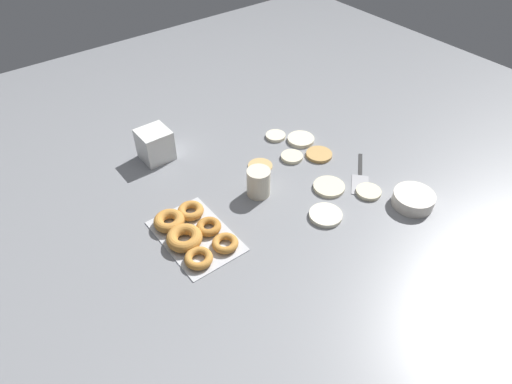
{
  "coord_description": "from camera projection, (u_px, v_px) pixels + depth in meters",
  "views": [
    {
      "loc": [
        0.93,
        -0.83,
        1.07
      ],
      "look_at": [
        0.02,
        -0.13,
        0.04
      ],
      "focal_mm": 32.0,
      "sensor_mm": 36.0,
      "label": 1
    }
  ],
  "objects": [
    {
      "name": "donut_tray",
      "position": [
        191.0,
        233.0,
        1.44
      ],
      "size": [
        0.3,
        0.2,
        0.04
      ],
      "color": "silver",
      "rests_on": "ground_plane"
    },
    {
      "name": "spatula",
      "position": [
        360.0,
        180.0,
        1.65
      ],
      "size": [
        0.19,
        0.2,
        0.01
      ],
      "rotation": [
        0.0,
        0.0,
        5.45
      ],
      "color": "black",
      "rests_on": "ground_plane"
    },
    {
      "name": "pancake_6",
      "position": [
        301.0,
        139.0,
        1.84
      ],
      "size": [
        0.11,
        0.11,
        0.01
      ],
      "primitive_type": "cylinder",
      "color": "beige",
      "rests_on": "ground_plane"
    },
    {
      "name": "pancake_4",
      "position": [
        319.0,
        154.0,
        1.76
      ],
      "size": [
        0.1,
        0.1,
        0.01
      ],
      "primitive_type": "cylinder",
      "color": "tan",
      "rests_on": "ground_plane"
    },
    {
      "name": "batter_bowl",
      "position": [
        413.0,
        199.0,
        1.54
      ],
      "size": [
        0.14,
        0.14,
        0.05
      ],
      "color": "silver",
      "rests_on": "ground_plane"
    },
    {
      "name": "pancake_7",
      "position": [
        261.0,
        165.0,
        1.71
      ],
      "size": [
        0.09,
        0.09,
        0.01
      ],
      "primitive_type": "cylinder",
      "color": "tan",
      "rests_on": "ground_plane"
    },
    {
      "name": "pancake_3",
      "position": [
        368.0,
        192.0,
        1.6
      ],
      "size": [
        0.09,
        0.09,
        0.01
      ],
      "primitive_type": "cylinder",
      "color": "beige",
      "rests_on": "ground_plane"
    },
    {
      "name": "paper_cup",
      "position": [
        259.0,
        182.0,
        1.57
      ],
      "size": [
        0.08,
        0.08,
        0.1
      ],
      "color": "beige",
      "rests_on": "ground_plane"
    },
    {
      "name": "pancake_5",
      "position": [
        326.0,
        215.0,
        1.51
      ],
      "size": [
        0.11,
        0.11,
        0.01
      ],
      "primitive_type": "cylinder",
      "color": "silver",
      "rests_on": "ground_plane"
    },
    {
      "name": "pancake_0",
      "position": [
        276.0,
        136.0,
        1.85
      ],
      "size": [
        0.08,
        0.08,
        0.01
      ],
      "primitive_type": "cylinder",
      "color": "beige",
      "rests_on": "ground_plane"
    },
    {
      "name": "ground_plane",
      "position": [
        282.0,
        184.0,
        1.64
      ],
      "size": [
        3.0,
        3.0,
        0.0
      ],
      "primitive_type": "plane",
      "color": "gray"
    },
    {
      "name": "pancake_1",
      "position": [
        292.0,
        157.0,
        1.75
      ],
      "size": [
        0.08,
        0.08,
        0.01
      ],
      "primitive_type": "cylinder",
      "color": "beige",
      "rests_on": "ground_plane"
    },
    {
      "name": "container_stack",
      "position": [
        155.0,
        145.0,
        1.72
      ],
      "size": [
        0.11,
        0.11,
        0.12
      ],
      "color": "white",
      "rests_on": "ground_plane"
    },
    {
      "name": "pancake_2",
      "position": [
        329.0,
        187.0,
        1.62
      ],
      "size": [
        0.11,
        0.11,
        0.01
      ],
      "primitive_type": "cylinder",
      "color": "beige",
      "rests_on": "ground_plane"
    }
  ]
}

